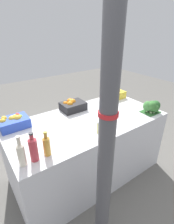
# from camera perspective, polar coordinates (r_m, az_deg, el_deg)

# --- Properties ---
(ground_plane) EXTENTS (10.00, 10.00, 0.00)m
(ground_plane) POSITION_cam_1_polar(r_m,az_deg,el_deg) (2.59, 0.00, -18.77)
(ground_plane) COLOR #605E59
(market_table) EXTENTS (1.88, 0.93, 0.83)m
(market_table) POSITION_cam_1_polar(r_m,az_deg,el_deg) (2.32, 0.00, -11.50)
(market_table) COLOR silver
(market_table) RESTS_ON ground_plane
(support_pole) EXTENTS (0.13, 0.13, 2.57)m
(support_pole) POSITION_cam_1_polar(r_m,az_deg,el_deg) (1.12, 6.78, -3.33)
(support_pole) COLOR #4C4C51
(support_pole) RESTS_ON ground_plane
(apple_crate) EXTENTS (0.31, 0.23, 0.14)m
(apple_crate) POSITION_cam_1_polar(r_m,az_deg,el_deg) (2.07, -22.74, -2.91)
(apple_crate) COLOR #2847B7
(apple_crate) RESTS_ON market_table
(orange_crate) EXTENTS (0.31, 0.23, 0.14)m
(orange_crate) POSITION_cam_1_polar(r_m,az_deg,el_deg) (2.31, -4.82, 2.24)
(orange_crate) COLOR black
(orange_crate) RESTS_ON market_table
(carrot_crate) EXTENTS (0.31, 0.23, 0.14)m
(carrot_crate) POSITION_cam_1_polar(r_m,az_deg,el_deg) (2.72, 8.68, 5.76)
(carrot_crate) COLOR gold
(carrot_crate) RESTS_ON market_table
(broccoli_pile) EXTENTS (0.22, 0.19, 0.16)m
(broccoli_pile) POSITION_cam_1_polar(r_m,az_deg,el_deg) (2.37, 20.51, 1.70)
(broccoli_pile) COLOR #2D602D
(broccoli_pile) RESTS_ON market_table
(juice_bottle_cloudy) EXTENTS (0.06, 0.06, 0.27)m
(juice_bottle_cloudy) POSITION_cam_1_polar(r_m,az_deg,el_deg) (1.49, -20.70, -12.57)
(juice_bottle_cloudy) COLOR beige
(juice_bottle_cloudy) RESTS_ON market_table
(juice_bottle_ruby) EXTENTS (0.07, 0.07, 0.27)m
(juice_bottle_ruby) POSITION_cam_1_polar(r_m,az_deg,el_deg) (1.51, -17.11, -11.37)
(juice_bottle_ruby) COLOR #B2333D
(juice_bottle_ruby) RESTS_ON market_table
(juice_bottle_amber) EXTENTS (0.06, 0.06, 0.23)m
(juice_bottle_amber) POSITION_cam_1_polar(r_m,az_deg,el_deg) (1.54, -13.04, -10.55)
(juice_bottle_amber) COLOR gold
(juice_bottle_amber) RESTS_ON market_table
(pickle_jar) EXTENTS (0.10, 0.10, 0.14)m
(pickle_jar) POSITION_cam_1_polar(r_m,az_deg,el_deg) (1.81, 4.66, -4.86)
(pickle_jar) COLOR #D1CC75
(pickle_jar) RESTS_ON market_table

